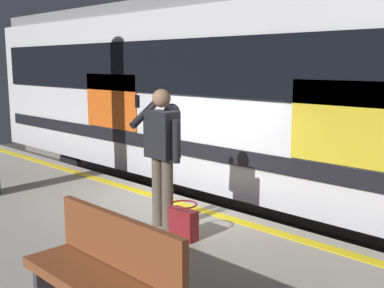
{
  "coord_description": "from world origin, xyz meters",
  "views": [
    {
      "loc": [
        -4.88,
        4.83,
        2.99
      ],
      "look_at": [
        -0.32,
        0.3,
        1.9
      ],
      "focal_mm": 44.69,
      "sensor_mm": 36.0,
      "label": 1
    }
  ],
  "objects_px": {
    "handbag": "(183,222)",
    "train_carriage": "(257,90)",
    "passenger": "(163,147)",
    "bench": "(105,274)"
  },
  "relations": [
    {
      "from": "handbag",
      "to": "bench",
      "type": "height_order",
      "value": "bench"
    },
    {
      "from": "passenger",
      "to": "handbag",
      "type": "relative_size",
      "value": 4.03
    },
    {
      "from": "passenger",
      "to": "handbag",
      "type": "xyz_separation_m",
      "value": [
        -0.47,
        0.11,
        -0.8
      ]
    },
    {
      "from": "train_carriage",
      "to": "passenger",
      "type": "height_order",
      "value": "train_carriage"
    },
    {
      "from": "handbag",
      "to": "train_carriage",
      "type": "bearing_deg",
      "value": -66.05
    },
    {
      "from": "handbag",
      "to": "bench",
      "type": "distance_m",
      "value": 2.07
    },
    {
      "from": "handbag",
      "to": "passenger",
      "type": "bearing_deg",
      "value": -12.78
    },
    {
      "from": "train_carriage",
      "to": "passenger",
      "type": "relative_size",
      "value": 8.26
    },
    {
      "from": "passenger",
      "to": "handbag",
      "type": "height_order",
      "value": "passenger"
    },
    {
      "from": "train_carriage",
      "to": "bench",
      "type": "distance_m",
      "value": 5.59
    }
  ]
}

